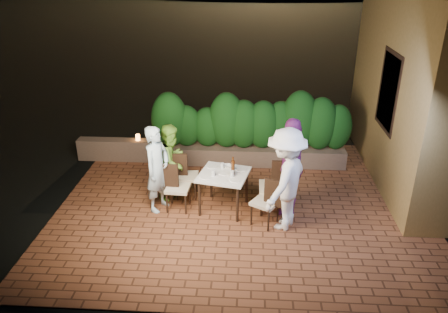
# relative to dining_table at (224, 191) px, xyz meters

# --- Properties ---
(ground) EXTENTS (400.00, 400.00, 0.00)m
(ground) POSITION_rel_dining_table_xyz_m (0.34, -0.22, -0.40)
(ground) COLOR black
(ground) RESTS_ON ground
(terrace_floor) EXTENTS (7.00, 6.00, 0.15)m
(terrace_floor) POSITION_rel_dining_table_xyz_m (0.34, 0.28, -0.45)
(terrace_floor) COLOR brown
(terrace_floor) RESTS_ON ground
(building_wall) EXTENTS (1.60, 5.00, 5.00)m
(building_wall) POSITION_rel_dining_table_xyz_m (3.94, 1.78, 2.12)
(building_wall) COLOR #A27D40
(building_wall) RESTS_ON ground
(window_pane) EXTENTS (0.08, 1.00, 1.40)m
(window_pane) POSITION_rel_dining_table_xyz_m (3.16, 1.28, 1.62)
(window_pane) COLOR black
(window_pane) RESTS_ON building_wall
(window_frame) EXTENTS (0.06, 1.15, 1.55)m
(window_frame) POSITION_rel_dining_table_xyz_m (3.15, 1.28, 1.62)
(window_frame) COLOR black
(window_frame) RESTS_ON building_wall
(planter) EXTENTS (4.20, 0.55, 0.40)m
(planter) POSITION_rel_dining_table_xyz_m (0.54, 2.08, -0.17)
(planter) COLOR brown
(planter) RESTS_ON ground
(hedge) EXTENTS (4.00, 0.70, 1.10)m
(hedge) POSITION_rel_dining_table_xyz_m (0.54, 2.08, 0.57)
(hedge) COLOR #124113
(hedge) RESTS_ON planter
(parapet) EXTENTS (2.20, 0.30, 0.50)m
(parapet) POSITION_rel_dining_table_xyz_m (-2.46, 2.08, -0.12)
(parapet) COLOR brown
(parapet) RESTS_ON ground
(hill) EXTENTS (52.00, 40.00, 22.00)m
(hill) POSITION_rel_dining_table_xyz_m (2.34, 59.78, -4.38)
(hill) COLOR black
(hill) RESTS_ON ground
(dining_table) EXTENTS (1.03, 1.03, 0.75)m
(dining_table) POSITION_rel_dining_table_xyz_m (0.00, 0.00, 0.00)
(dining_table) COLOR white
(dining_table) RESTS_ON ground
(plate_nw) EXTENTS (0.22, 0.22, 0.01)m
(plate_nw) POSITION_rel_dining_table_xyz_m (-0.32, -0.16, 0.38)
(plate_nw) COLOR white
(plate_nw) RESTS_ON dining_table
(plate_sw) EXTENTS (0.21, 0.21, 0.01)m
(plate_sw) POSITION_rel_dining_table_xyz_m (-0.24, 0.28, 0.38)
(plate_sw) COLOR white
(plate_sw) RESTS_ON dining_table
(plate_ne) EXTENTS (0.21, 0.21, 0.01)m
(plate_ne) POSITION_rel_dining_table_xyz_m (0.22, -0.25, 0.38)
(plate_ne) COLOR white
(plate_ne) RESTS_ON dining_table
(plate_se) EXTENTS (0.20, 0.20, 0.01)m
(plate_se) POSITION_rel_dining_table_xyz_m (0.31, 0.19, 0.38)
(plate_se) COLOR white
(plate_se) RESTS_ON dining_table
(plate_centre) EXTENTS (0.21, 0.21, 0.01)m
(plate_centre) POSITION_rel_dining_table_xyz_m (0.01, 0.01, 0.38)
(plate_centre) COLOR white
(plate_centre) RESTS_ON dining_table
(plate_front) EXTENTS (0.23, 0.23, 0.01)m
(plate_front) POSITION_rel_dining_table_xyz_m (-0.04, -0.32, 0.38)
(plate_front) COLOR white
(plate_front) RESTS_ON dining_table
(glass_nw) EXTENTS (0.07, 0.07, 0.12)m
(glass_nw) POSITION_rel_dining_table_xyz_m (-0.19, -0.10, 0.43)
(glass_nw) COLOR silver
(glass_nw) RESTS_ON dining_table
(glass_sw) EXTENTS (0.06, 0.06, 0.11)m
(glass_sw) POSITION_rel_dining_table_xyz_m (-0.04, 0.22, 0.43)
(glass_sw) COLOR silver
(glass_sw) RESTS_ON dining_table
(glass_ne) EXTENTS (0.07, 0.07, 0.11)m
(glass_ne) POSITION_rel_dining_table_xyz_m (0.16, -0.11, 0.43)
(glass_ne) COLOR silver
(glass_ne) RESTS_ON dining_table
(glass_se) EXTENTS (0.07, 0.07, 0.11)m
(glass_se) POSITION_rel_dining_table_xyz_m (0.15, 0.16, 0.43)
(glass_se) COLOR silver
(glass_se) RESTS_ON dining_table
(beer_bottle) EXTENTS (0.07, 0.07, 0.35)m
(beer_bottle) POSITION_rel_dining_table_xyz_m (0.17, -0.01, 0.55)
(beer_bottle) COLOR #44210B
(beer_bottle) RESTS_ON dining_table
(bowl) EXTENTS (0.18, 0.18, 0.04)m
(bowl) POSITION_rel_dining_table_xyz_m (0.05, 0.29, 0.39)
(bowl) COLOR white
(bowl) RESTS_ON dining_table
(chair_left_front) EXTENTS (0.46, 0.46, 0.93)m
(chair_left_front) POSITION_rel_dining_table_xyz_m (-0.86, -0.05, 0.09)
(chair_left_front) COLOR black
(chair_left_front) RESTS_ON ground
(chair_left_back) EXTENTS (0.44, 0.44, 0.92)m
(chair_left_back) POSITION_rel_dining_table_xyz_m (-0.76, 0.45, 0.09)
(chair_left_back) COLOR black
(chair_left_back) RESTS_ON ground
(chair_right_front) EXTENTS (0.58, 0.58, 0.92)m
(chair_right_front) POSITION_rel_dining_table_xyz_m (0.76, -0.46, 0.08)
(chair_right_front) COLOR black
(chair_right_front) RESTS_ON ground
(chair_right_back) EXTENTS (0.48, 0.48, 1.02)m
(chair_right_back) POSITION_rel_dining_table_xyz_m (0.90, 0.03, 0.14)
(chair_right_back) COLOR black
(chair_right_back) RESTS_ON ground
(diner_blue) EXTENTS (0.61, 0.72, 1.66)m
(diner_blue) POSITION_rel_dining_table_xyz_m (-1.22, -0.05, 0.46)
(diner_blue) COLOR silver
(diner_blue) RESTS_ON ground
(diner_green) EXTENTS (0.78, 0.88, 1.50)m
(diner_green) POSITION_rel_dining_table_xyz_m (-1.04, 0.48, 0.38)
(diner_green) COLOR #80C43D
(diner_green) RESTS_ON ground
(diner_white) EXTENTS (1.16, 1.38, 1.85)m
(diner_white) POSITION_rel_dining_table_xyz_m (1.09, -0.51, 0.55)
(diner_white) COLOR white
(diner_white) RESTS_ON ground
(diner_purple) EXTENTS (0.49, 1.10, 1.84)m
(diner_purple) POSITION_rel_dining_table_xyz_m (1.22, 0.04, 0.55)
(diner_purple) COLOR #7E2A74
(diner_purple) RESTS_ON ground
(parapet_lamp) EXTENTS (0.10, 0.10, 0.14)m
(parapet_lamp) POSITION_rel_dining_table_xyz_m (-2.13, 2.08, 0.20)
(parapet_lamp) COLOR orange
(parapet_lamp) RESTS_ON parapet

